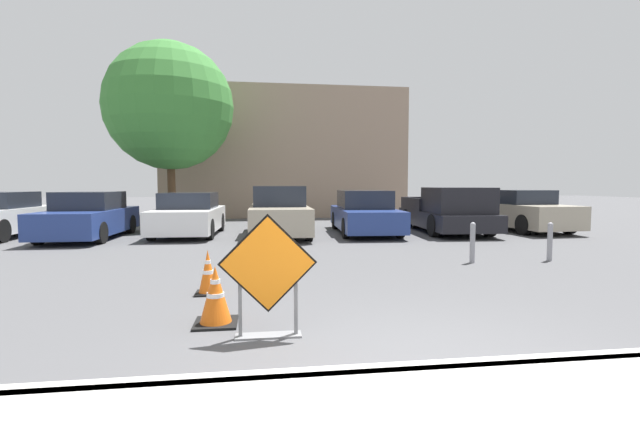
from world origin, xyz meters
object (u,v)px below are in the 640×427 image
object	(u,v)px
pickup_truck	(448,212)
parked_car_sixth	(520,211)
traffic_cone_second	(208,273)
bollard_second	(550,240)
parked_car_third	(189,215)
parked_car_fifth	(365,214)
parked_car_fourth	(279,213)
road_closed_sign	(268,273)
parked_car_second	(89,217)
traffic_cone_nearest	(216,296)
bollard_nearest	(473,241)

from	to	relation	value
pickup_truck	parked_car_sixth	xyz separation A→B (m)	(3.01, 0.42, -0.01)
traffic_cone_second	bollard_second	distance (m)	7.45
parked_car_third	parked_car_fifth	xyz separation A→B (m)	(5.98, -0.14, 0.02)
parked_car_fourth	road_closed_sign	bearing A→B (deg)	87.70
road_closed_sign	parked_car_second	distance (m)	11.09
parked_car_second	parked_car_fourth	size ratio (longest dim) A/B	0.95
traffic_cone_nearest	bollard_nearest	xyz separation A→B (m)	(5.08, 3.45, 0.12)
traffic_cone_nearest	parked_car_third	size ratio (longest dim) A/B	0.17
traffic_cone_second	parked_car_second	xyz separation A→B (m)	(-4.59, 7.59, 0.35)
road_closed_sign	parked_car_sixth	xyz separation A→B (m)	(9.47, 10.07, -0.02)
bollard_second	parked_car_fourth	bearing A→B (deg)	136.01
traffic_cone_nearest	traffic_cone_second	xyz separation A→B (m)	(-0.27, 1.49, -0.01)
road_closed_sign	traffic_cone_second	xyz separation A→B (m)	(-0.90, 2.05, -0.39)
bollard_nearest	parked_car_sixth	bearing A→B (deg)	50.42
traffic_cone_nearest	parked_car_fourth	distance (m)	9.12
traffic_cone_nearest	bollard_second	size ratio (longest dim) A/B	0.83
traffic_cone_second	parked_car_sixth	world-z (taller)	parked_car_sixth
parked_car_third	pickup_truck	size ratio (longest dim) A/B	0.78
road_closed_sign	bollard_second	distance (m)	7.46
traffic_cone_second	bollard_nearest	xyz separation A→B (m)	(5.36, 1.96, 0.14)
parked_car_second	pickup_truck	xyz separation A→B (m)	(11.95, 0.02, 0.04)
traffic_cone_nearest	parked_car_fifth	bearing A→B (deg)	66.28
road_closed_sign	parked_car_third	xyz separation A→B (m)	(-2.50, 10.06, -0.06)
parked_car_third	bollard_second	world-z (taller)	parked_car_third
traffic_cone_nearest	parked_car_fourth	bearing A→B (deg)	82.93
parked_car_third	bollard_nearest	xyz separation A→B (m)	(6.95, -6.05, -0.20)
traffic_cone_second	bollard_second	world-z (taller)	bollard_second
bollard_nearest	traffic_cone_second	bearing A→B (deg)	-159.90
parked_car_third	parked_car_fourth	world-z (taller)	parked_car_fourth
parked_car_fifth	parked_car_third	bearing A→B (deg)	1.70
parked_car_third	parked_car_fifth	bearing A→B (deg)	-179.30
pickup_truck	traffic_cone_second	bearing A→B (deg)	49.53
parked_car_second	traffic_cone_nearest	bearing A→B (deg)	118.65
parked_car_fourth	pickup_truck	distance (m)	5.96
parked_car_fourth	parked_car_fifth	world-z (taller)	parked_car_fourth
road_closed_sign	traffic_cone_second	distance (m)	2.27
parked_car_third	bollard_nearest	bearing A→B (deg)	141.02
road_closed_sign	parked_car_fifth	size ratio (longest dim) A/B	0.29
road_closed_sign	pickup_truck	size ratio (longest dim) A/B	0.26
traffic_cone_second	parked_car_second	distance (m)	8.87
parked_car_sixth	bollard_nearest	distance (m)	7.87
parked_car_fourth	bollard_nearest	xyz separation A→B (m)	(3.96, -5.59, -0.29)
parked_car_fifth	parked_car_sixth	xyz separation A→B (m)	(5.98, 0.15, 0.02)
road_closed_sign	parked_car_fifth	bearing A→B (deg)	70.64
traffic_cone_nearest	parked_car_sixth	distance (m)	13.88
parked_car_second	bollard_second	size ratio (longest dim) A/B	5.09
traffic_cone_second	parked_car_second	size ratio (longest dim) A/B	0.16
parked_car_third	bollard_nearest	size ratio (longest dim) A/B	4.65
road_closed_sign	parked_car_second	xyz separation A→B (m)	(-5.49, 9.64, -0.04)
traffic_cone_second	parked_car_third	bearing A→B (deg)	101.27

